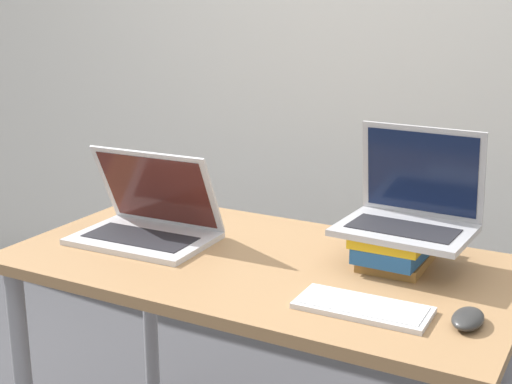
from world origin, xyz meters
The scene contains 7 objects.
wall_back centered at (0.00, 1.43, 1.35)m, with size 8.00×0.05×2.70m.
desk centered at (0.00, 0.35, 0.66)m, with size 1.31×0.70×0.75m.
laptop_left centered at (-0.36, 0.34, 0.80)m, with size 0.39×0.27×0.25m.
book_stack centered at (0.32, 0.49, 0.80)m, with size 0.17×0.27×0.09m.
laptop_on_books centered at (0.34, 0.51, 0.89)m, with size 0.33×0.26×0.26m.
wireless_keyboard centered at (0.34, 0.18, 0.76)m, with size 0.30×0.13×0.01m.
mouse centered at (0.56, 0.22, 0.76)m, with size 0.06×0.11×0.03m.
Camera 1 is at (0.82, -1.19, 1.41)m, focal length 50.00 mm.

